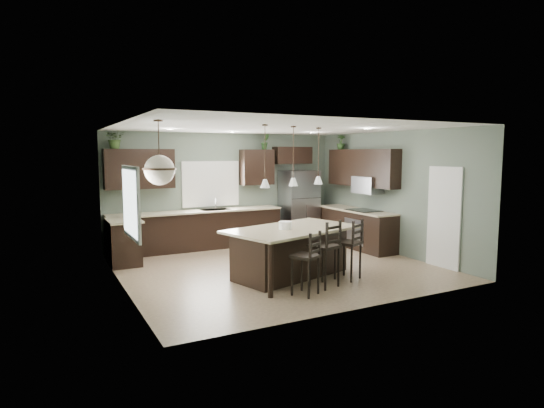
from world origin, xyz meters
The scene contains 33 objects.
ground centered at (0.00, 0.00, 0.00)m, with size 6.00×6.00×0.00m, color #9E8466.
pantry_door centered at (2.98, -1.55, 1.02)m, with size 0.04×0.82×2.04m, color white.
window_back centered at (-0.40, 2.73, 1.55)m, with size 1.35×0.02×1.00m, color white.
window_left centered at (-2.98, -0.80, 1.55)m, with size 0.02×1.10×1.00m, color white.
left_return_cabs centered at (-2.70, 1.70, 0.45)m, with size 0.60×0.90×0.90m, color black.
left_return_countertop centered at (-2.68, 1.70, 0.92)m, with size 0.66×0.96×0.04m, color #C2B393.
back_lower_cabs centered at (-0.85, 2.45, 0.45)m, with size 4.20×0.60×0.90m, color black.
back_countertop centered at (-0.85, 2.43, 0.92)m, with size 4.20×0.66×0.04m, color #C2B393.
sink_inset centered at (-0.40, 2.43, 0.94)m, with size 0.70×0.45×0.01m, color gray.
faucet centered at (-0.40, 2.40, 1.08)m, with size 0.02×0.02×0.28m, color silver.
back_upper_left centered at (-2.15, 2.58, 1.95)m, with size 1.55×0.34×0.90m, color black.
back_upper_right centered at (0.80, 2.58, 1.95)m, with size 0.85×0.34×0.90m, color black.
fridge_header centered at (1.85, 2.58, 2.25)m, with size 1.05×0.34×0.45m, color black.
right_lower_cabs centered at (2.70, 0.87, 0.45)m, with size 0.60×2.35×0.90m, color black.
right_countertop centered at (2.68, 0.87, 0.92)m, with size 0.66×2.35×0.04m, color #C2B393.
cooktop centered at (2.68, 0.60, 0.94)m, with size 0.58×0.75×0.02m, color black.
wall_oven_front centered at (2.40, 0.60, 0.45)m, with size 0.01×0.72×0.60m, color gray.
right_upper_cabs centered at (2.83, 0.87, 1.95)m, with size 0.34×2.35×0.90m, color black.
microwave centered at (2.78, 0.60, 1.55)m, with size 0.40×0.75×0.40m, color gray.
refrigerator centered at (1.92, 2.34, 0.93)m, with size 0.90×0.74×1.85m, color #9C9BA3.
kitchen_island centered at (-0.06, -0.74, 0.46)m, with size 2.46×1.40×0.92m, color black.
serving_dish centered at (-0.25, -0.80, 0.99)m, with size 0.24×0.24×0.14m, color white.
bar_stool_left centered at (-0.44, -1.81, 0.53)m, with size 0.39×0.39×1.06m, color black.
bar_stool_center centered at (0.09, -1.56, 0.59)m, with size 0.43×0.43×1.17m, color black.
bar_stool_right centered at (0.74, -1.37, 0.56)m, with size 0.41×0.41×1.12m, color black.
pendant_left centered at (-0.73, -0.94, 2.25)m, with size 0.17×0.17×1.10m, color white, non-canonical shape.
pendant_center centered at (-0.06, -0.74, 2.25)m, with size 0.17×0.17×1.10m, color silver, non-canonical shape.
pendant_right centered at (0.62, -0.55, 2.25)m, with size 0.17×0.17×1.10m, color white, non-canonical shape.
chandelier centered at (-2.60, -1.13, 2.31)m, with size 0.49×0.49×0.98m, color beige, non-canonical shape.
plant_back_left centered at (-2.66, 2.55, 2.63)m, with size 0.42×0.36×0.46m, color #30481F.
plant_back_right centered at (1.02, 2.55, 2.60)m, with size 0.22×0.18×0.40m, color #2E5A27.
plant_right_wall centered at (2.80, 1.72, 2.59)m, with size 0.21×0.21×0.38m, color #2B4A20.
room_shell centered at (0.00, 0.00, 1.70)m, with size 6.00×6.00×6.00m.
Camera 1 is at (-4.25, -7.94, 2.30)m, focal length 30.00 mm.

